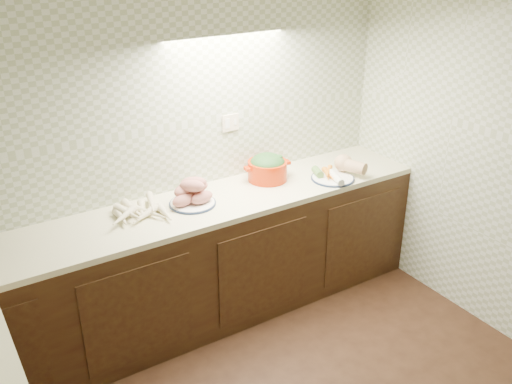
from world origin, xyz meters
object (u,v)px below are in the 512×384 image
parsnip_pile (147,212)px  veg_plate (338,169)px  dutch_oven (267,167)px  sweet_potato_plate (192,194)px  onion_bowl (189,191)px

parsnip_pile → veg_plate: bearing=-5.3°
dutch_oven → parsnip_pile: bearing=-167.2°
parsnip_pile → sweet_potato_plate: size_ratio=1.49×
onion_bowl → veg_plate: bearing=-13.4°
dutch_oven → veg_plate: size_ratio=0.91×
parsnip_pile → sweet_potato_plate: (0.33, 0.02, 0.04)m
onion_bowl → dutch_oven: (0.61, -0.04, 0.06)m
sweet_potato_plate → dutch_oven: (0.64, 0.07, 0.02)m
sweet_potato_plate → veg_plate: bearing=-7.6°
parsnip_pile → dutch_oven: dutch_oven is taller
sweet_potato_plate → dutch_oven: dutch_oven is taller
sweet_potato_plate → dutch_oven: bearing=6.0°
dutch_oven → veg_plate: (0.48, -0.22, -0.04)m
dutch_oven → veg_plate: 0.53m
parsnip_pile → onion_bowl: 0.38m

